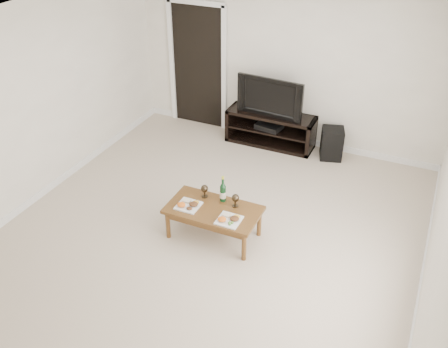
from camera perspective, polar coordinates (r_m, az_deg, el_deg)
floor at (r=6.31m, az=-1.49°, el=-6.71°), size 5.50×5.50×0.00m
back_wall at (r=7.96m, az=7.30°, el=12.37°), size 5.00×0.04×2.60m
ceiling at (r=5.09m, az=-1.92°, el=16.90°), size 5.00×5.50×0.04m
doorway at (r=8.57m, az=-2.99°, el=12.10°), size 0.90×0.02×2.05m
media_console at (r=8.16m, az=5.33°, el=5.15°), size 1.43×0.45×0.55m
television at (r=7.91m, az=5.54°, el=8.95°), size 1.09×0.22×0.62m
av_receiver at (r=8.13m, az=5.19°, el=5.47°), size 0.44×0.36×0.08m
subwoofer at (r=7.92m, az=12.22°, el=3.44°), size 0.41×0.41×0.49m
coffee_table at (r=6.13m, az=-1.19°, el=-5.55°), size 1.13×0.62×0.42m
plate_left at (r=6.04m, az=-4.10°, el=-3.44°), size 0.27×0.27×0.07m
plate_right at (r=5.79m, az=0.57°, el=-5.11°), size 0.27×0.27×0.07m
wine_bottle at (r=6.04m, az=-0.13°, el=-1.69°), size 0.07×0.07×0.35m
goblet_left at (r=6.16m, az=-2.24°, el=-1.96°), size 0.09×0.09×0.17m
goblet_right at (r=6.00m, az=1.31°, el=-3.03°), size 0.09×0.09×0.17m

